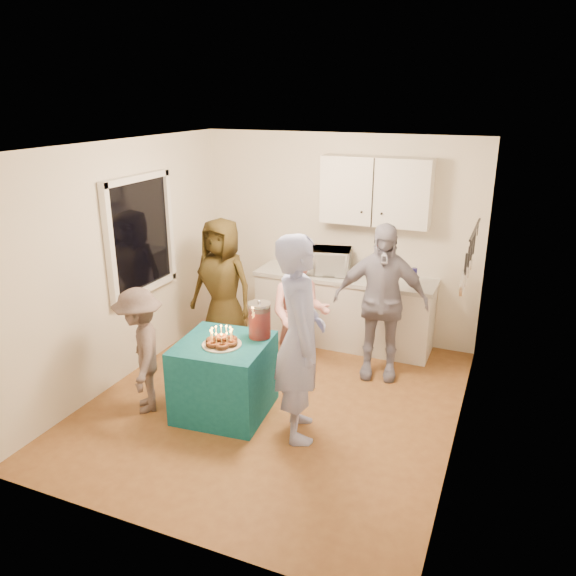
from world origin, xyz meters
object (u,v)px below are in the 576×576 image
at_px(woman_back_left, 222,286).
at_px(woman_back_center, 299,313).
at_px(counter, 344,311).
at_px(woman_back_right, 380,302).
at_px(party_table, 224,377).
at_px(microwave, 327,261).
at_px(punch_jar, 260,321).
at_px(man_birthday, 300,339).
at_px(child_near_left, 141,351).

relative_size(woman_back_left, woman_back_center, 1.17).
relative_size(counter, woman_back_center, 1.53).
bearing_deg(woman_back_right, woman_back_left, 172.09).
bearing_deg(counter, party_table, -106.31).
relative_size(microwave, punch_jar, 1.68).
bearing_deg(woman_back_left, woman_back_right, 6.77).
xyz_separation_m(party_table, woman_back_left, (-0.71, 1.27, 0.46)).
xyz_separation_m(microwave, punch_jar, (-0.09, -1.79, -0.14)).
xyz_separation_m(party_table, punch_jar, (0.28, 0.25, 0.55)).
relative_size(microwave, man_birthday, 0.30).
bearing_deg(woman_back_center, man_birthday, -84.08).
bearing_deg(microwave, woman_back_left, -156.05).
height_order(microwave, child_near_left, child_near_left).
height_order(microwave, woman_back_left, woman_back_left).
xyz_separation_m(counter, man_birthday, (0.23, -2.10, 0.54)).
distance_m(punch_jar, woman_back_center, 0.86).
relative_size(man_birthday, woman_back_left, 1.15).
relative_size(microwave, woman_back_center, 0.40).
bearing_deg(woman_back_center, punch_jar, -112.07).
xyz_separation_m(counter, child_near_left, (-1.37, -2.30, 0.21)).
height_order(microwave, party_table, microwave).
xyz_separation_m(party_table, man_birthday, (0.82, -0.06, 0.59)).
xyz_separation_m(microwave, woman_back_right, (0.85, -0.68, -0.18)).
bearing_deg(man_birthday, woman_back_right, -40.88).
distance_m(woman_back_center, child_near_left, 1.77).
bearing_deg(party_table, microwave, 79.93).
bearing_deg(woman_back_center, microwave, 74.67).
bearing_deg(woman_back_left, punch_jar, -41.93).
bearing_deg(child_near_left, punch_jar, 79.52).
distance_m(counter, microwave, 0.68).
height_order(woman_back_right, child_near_left, woman_back_right).
xyz_separation_m(woman_back_left, woman_back_center, (1.08, -0.19, -0.12)).
relative_size(punch_jar, woman_back_left, 0.20).
height_order(party_table, man_birthday, man_birthday).
bearing_deg(microwave, counter, -11.78).
bearing_deg(party_table, counter, 73.69).
distance_m(microwave, party_table, 2.18).
bearing_deg(woman_back_right, counter, 121.65).
relative_size(counter, punch_jar, 6.47).
bearing_deg(punch_jar, microwave, 87.26).
distance_m(punch_jar, child_near_left, 1.21).
bearing_deg(child_near_left, man_birthday, 60.82).
bearing_deg(party_table, man_birthday, -3.93).
bearing_deg(microwave, punch_jar, -104.52).
bearing_deg(punch_jar, woman_back_center, 83.67).
relative_size(party_table, punch_jar, 2.50).
bearing_deg(punch_jar, counter, 79.84).
bearing_deg(child_near_left, counter, 112.62).
xyz_separation_m(man_birthday, child_near_left, (-1.60, -0.21, -0.32)).
xyz_separation_m(man_birthday, woman_back_center, (-0.45, 1.14, -0.25)).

